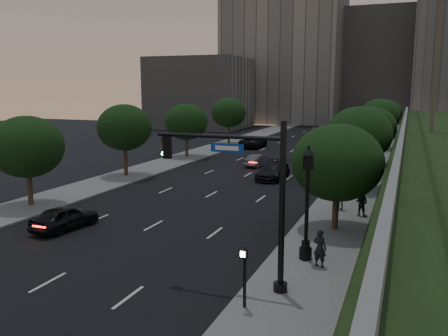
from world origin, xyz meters
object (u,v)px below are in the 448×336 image
at_px(sedan_near_right, 273,171).
at_px(sedan_far_right, 338,152).
at_px(street_lamp, 307,208).
at_px(traffic_signal_mast, 255,204).
at_px(sedan_near_left, 65,217).
at_px(sedan_far_left, 253,142).
at_px(pedestrian_a, 320,248).
at_px(pedestrian_c, 341,198).
at_px(pedestrian_b, 362,203).
at_px(sedan_mid_left, 259,160).

distance_m(sedan_near_right, sedan_far_right, 15.74).
bearing_deg(street_lamp, traffic_signal_mast, -108.11).
height_order(sedan_near_left, sedan_far_left, sedan_far_left).
bearing_deg(traffic_signal_mast, sedan_near_right, 103.67).
bearing_deg(pedestrian_a, sedan_far_left, -50.83).
distance_m(sedan_far_right, pedestrian_c, 25.06).
xyz_separation_m(sedan_far_left, pedestrian_b, (17.25, -31.24, 0.19)).
distance_m(sedan_near_left, sedan_near_right, 20.62).
bearing_deg(street_lamp, pedestrian_b, 79.05).
xyz_separation_m(sedan_near_right, pedestrian_b, (8.71, -10.44, 0.23)).
relative_size(sedan_far_left, sedan_near_right, 1.10).
relative_size(sedan_far_left, sedan_far_right, 1.52).
xyz_separation_m(sedan_near_left, sedan_far_left, (-1.30, 40.11, 0.07)).
distance_m(street_lamp, sedan_far_left, 43.13).
distance_m(sedan_mid_left, pedestrian_b, 20.39).
height_order(pedestrian_a, pedestrian_c, pedestrian_a).
bearing_deg(pedestrian_a, pedestrian_b, -78.08).
xyz_separation_m(street_lamp, pedestrian_a, (0.80, -0.74, -1.61)).
xyz_separation_m(sedan_near_left, pedestrian_b, (15.95, 8.87, 0.26)).
distance_m(street_lamp, pedestrian_b, 9.27).
distance_m(sedan_far_left, sedan_near_right, 22.49).
bearing_deg(pedestrian_c, sedan_far_left, -89.23).
height_order(sedan_far_left, sedan_far_right, sedan_far_left).
relative_size(street_lamp, pedestrian_b, 3.35).
bearing_deg(sedan_far_right, sedan_near_left, -95.43).
height_order(traffic_signal_mast, sedan_far_left, traffic_signal_mast).
bearing_deg(sedan_near_left, pedestrian_c, -137.75).
relative_size(traffic_signal_mast, pedestrian_b, 4.17).
distance_m(sedan_far_left, pedestrian_a, 44.07).
distance_m(sedan_mid_left, sedan_far_right, 11.46).
relative_size(street_lamp, pedestrian_c, 3.43).
xyz_separation_m(street_lamp, sedan_mid_left, (-10.18, 25.51, -1.98)).
bearing_deg(street_lamp, sedan_far_right, 95.51).
bearing_deg(sedan_far_right, street_lamp, -72.50).
distance_m(street_lamp, pedestrian_c, 10.07).
xyz_separation_m(pedestrian_b, pedestrian_c, (-1.43, 0.97, -0.02)).
height_order(street_lamp, pedestrian_b, street_lamp).
xyz_separation_m(traffic_signal_mast, pedestrian_c, (1.59, 13.88, -2.70)).
relative_size(traffic_signal_mast, sedan_far_left, 1.22).
bearing_deg(pedestrian_b, sedan_near_right, -29.67).
distance_m(street_lamp, pedestrian_a, 1.94).
height_order(sedan_far_left, sedan_near_right, sedan_far_left).
bearing_deg(sedan_near_left, sedan_mid_left, -90.90).
xyz_separation_m(street_lamp, sedan_far_left, (-15.52, 40.20, -1.83)).
distance_m(sedan_near_left, sedan_far_left, 40.13).
distance_m(sedan_near_left, pedestrian_b, 18.25).
bearing_deg(sedan_far_left, pedestrian_b, 120.04).
bearing_deg(pedestrian_b, pedestrian_c, -13.50).
height_order(traffic_signal_mast, sedan_mid_left, traffic_signal_mast).
xyz_separation_m(traffic_signal_mast, sedan_near_left, (-12.92, 4.04, -2.94)).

